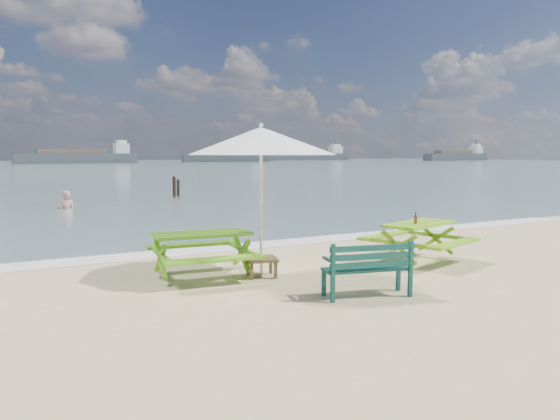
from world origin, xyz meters
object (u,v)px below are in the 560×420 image
picnic_table_right (418,243)px  park_bench (367,280)px  side_table (261,267)px  beer_bottle (416,220)px  swimmer (66,214)px  patio_umbrella (261,141)px  picnic_table_left (202,256)px

picnic_table_right → park_bench: 3.04m
side_table → beer_bottle: size_ratio=2.75×
park_bench → side_table: 2.11m
picnic_table_right → park_bench: bearing=-147.5°
beer_bottle → swimmer: beer_bottle is taller
side_table → park_bench: bearing=-67.6°
side_table → beer_bottle: beer_bottle is taller
side_table → patio_umbrella: (0.00, -0.00, 2.20)m
picnic_table_left → park_bench: (1.73, -2.41, -0.13)m
picnic_table_right → swimmer: bearing=107.7°
picnic_table_right → park_bench: size_ratio=1.59×
side_table → swimmer: 14.47m
park_bench → beer_bottle: size_ratio=5.92×
park_bench → swimmer: size_ratio=0.76×
picnic_table_right → beer_bottle: 0.53m
beer_bottle → park_bench: bearing=-147.2°
picnic_table_right → beer_bottle: beer_bottle is taller
park_bench → swimmer: 16.50m
beer_bottle → swimmer: (-4.51, 14.82, -1.09)m
patio_umbrella → beer_bottle: patio_umbrella is taller
picnic_table_left → side_table: bearing=-26.2°
picnic_table_left → picnic_table_right: bearing=-10.2°
beer_bottle → picnic_table_right: bearing=28.7°
picnic_table_right → park_bench: park_bench is taller
side_table → swimmer: size_ratio=0.35×
picnic_table_left → beer_bottle: (4.11, -0.88, 0.49)m
picnic_table_right → patio_umbrella: size_ratio=0.69×
picnic_table_left → park_bench: park_bench is taller
park_bench → side_table: park_bench is taller
picnic_table_right → swimmer: (-4.70, 14.72, -0.60)m
side_table → picnic_table_right: bearing=-5.4°
beer_bottle → picnic_table_left: bearing=167.9°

